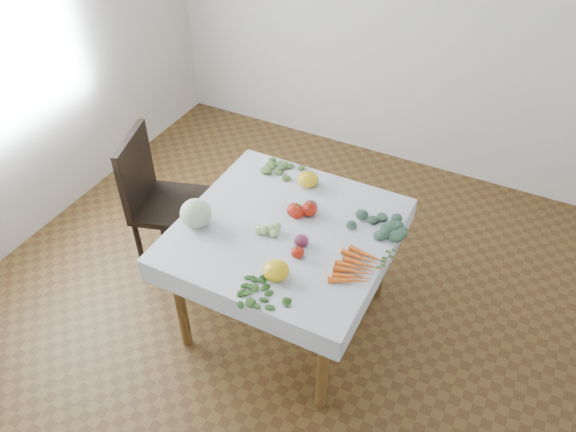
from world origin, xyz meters
name	(u,v)px	position (x,y,z in m)	size (l,w,h in m)	color
ground	(286,317)	(0.00, 0.00, 0.00)	(4.00, 4.00, 0.00)	brown
table	(286,242)	(0.00, 0.00, 0.65)	(1.00, 1.00, 0.75)	brown
tablecloth	(286,229)	(0.00, 0.00, 0.75)	(1.12, 1.12, 0.01)	white
chair	(156,194)	(-0.99, 0.12, 0.55)	(0.55, 0.55, 0.97)	black
cabbage	(196,213)	(-0.45, -0.19, 0.83)	(0.17, 0.17, 0.15)	#ADC2A2
tomato_a	(297,213)	(0.02, 0.11, 0.79)	(0.08, 0.08, 0.07)	#B11B0B
tomato_b	(309,209)	(0.06, 0.16, 0.79)	(0.09, 0.09, 0.08)	#B11B0B
tomato_c	(298,252)	(0.15, -0.16, 0.79)	(0.07, 0.07, 0.06)	#B11B0B
tomato_d	(295,210)	(0.00, 0.12, 0.80)	(0.09, 0.09, 0.08)	#B11B0B
heirloom_back	(308,179)	(-0.06, 0.40, 0.80)	(0.12, 0.12, 0.09)	yellow
heirloom_front	(276,271)	(0.12, -0.34, 0.80)	(0.13, 0.13, 0.09)	yellow
onion_a	(310,206)	(0.06, 0.19, 0.79)	(0.08, 0.08, 0.07)	#55182D
onion_b	(301,241)	(0.13, -0.08, 0.79)	(0.08, 0.08, 0.06)	#55182D
tomatillo_cluster	(269,230)	(-0.06, -0.08, 0.78)	(0.15, 0.10, 0.04)	#B7D87C
carrot_bunch	(359,268)	(0.47, -0.11, 0.77)	(0.22, 0.29, 0.03)	#ED511A
kale_bunch	(380,227)	(0.46, 0.22, 0.78)	(0.32, 0.25, 0.04)	#325240
basil_bunch	(263,295)	(0.13, -0.48, 0.76)	(0.27, 0.20, 0.01)	#26551A
dill_bunch	(280,170)	(-0.27, 0.44, 0.77)	(0.22, 0.19, 0.02)	#486F33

